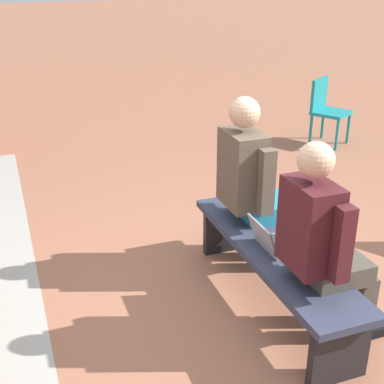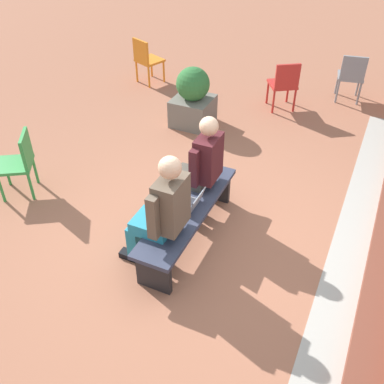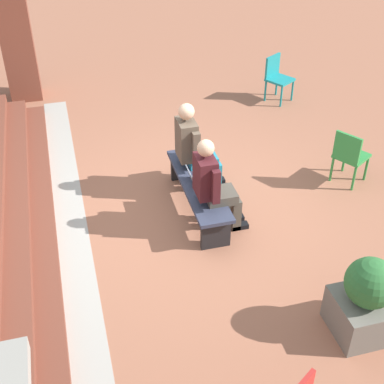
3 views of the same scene
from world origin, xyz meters
The scene contains 10 objects.
ground_plane centered at (0.00, 0.00, 0.00)m, with size 60.00×60.00×0.00m, color #9E6047.
concrete_strip centered at (-0.02, 1.54, 0.00)m, with size 7.80×0.40×0.01m, color #A8A399.
brick_pillar_right_of_steps centered at (4.32, 2.03, 1.31)m, with size 0.64×0.64×2.60m.
bench centered at (-0.02, -0.16, 0.35)m, with size 1.80×0.44×0.45m.
person_student centered at (-0.46, -0.23, 0.72)m, with size 0.54×0.68×1.34m.
person_adult centered at (0.43, -0.23, 0.73)m, with size 0.57×0.71×1.38m.
laptop centered at (-0.03, -0.15, 0.50)m, with size 0.32×0.29×0.21m.
plastic_chair_far_right centered at (0.06, -2.43, 0.48)m, with size 0.58×0.58×0.84m.
plastic_chair_far_left centered at (2.95, -2.51, 0.48)m, with size 0.58×0.58×0.84m.
planter centered at (-2.48, -1.23, 0.44)m, with size 0.60×0.60×0.94m.
Camera 3 is at (-5.65, 1.44, 4.44)m, focal length 50.00 mm.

